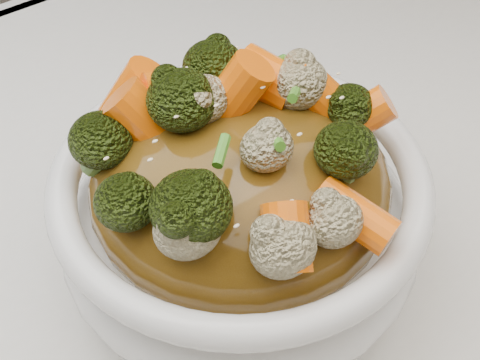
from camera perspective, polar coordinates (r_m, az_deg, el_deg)
tablecloth at (r=0.40m, az=3.00°, el=-13.22°), size 1.20×0.80×0.04m
bowl at (r=0.38m, az=-0.00°, el=-3.21°), size 0.23×0.23×0.08m
sauce_base at (r=0.36m, az=-0.00°, el=-0.31°), size 0.18×0.18×0.09m
carrots at (r=0.32m, az=-0.00°, el=6.99°), size 0.18×0.18×0.05m
broccoli at (r=0.32m, az=-0.00°, el=6.86°), size 0.18×0.18×0.04m
cauliflower at (r=0.32m, az=-0.00°, el=6.60°), size 0.18×0.18×0.03m
scallions at (r=0.32m, az=-0.00°, el=7.12°), size 0.14×0.14×0.02m
sesame_seeds at (r=0.32m, az=-0.00°, el=7.12°), size 0.16×0.16×0.01m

